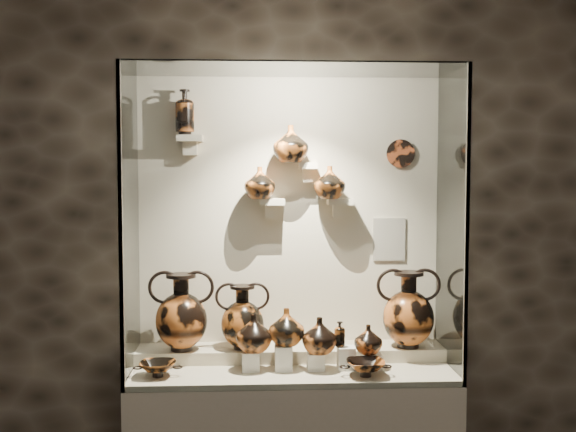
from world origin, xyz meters
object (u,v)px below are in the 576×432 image
object	(u,v)px
amphora_right	(408,309)
jug_a	(254,333)
ovoid_vase_b	(291,144)
ovoid_vase_c	(330,182)
lekythos_small	(340,333)
jug_c	(319,335)
lekythos_tall	(185,109)
jug_e	(368,339)
amphora_left	(181,312)
jug_b	(287,327)
kylix_right	(366,366)
amphora_mid	(242,317)
ovoid_vase_a	(260,183)
kylix_left	(158,367)

from	to	relation	value
amphora_right	jug_a	size ratio (longest dim) A/B	2.12
ovoid_vase_b	ovoid_vase_c	size ratio (longest dim) A/B	1.12
amphora_right	lekythos_small	distance (m)	0.45
jug_c	lekythos_tall	bearing A→B (deg)	163.73
jug_e	lekythos_tall	size ratio (longest dim) A/B	0.55
lekythos_small	jug_c	bearing A→B (deg)	-167.18
amphora_left	jug_b	bearing A→B (deg)	-3.27
lekythos_small	ovoid_vase_b	xyz separation A→B (m)	(-0.24, 0.24, 0.99)
jug_a	ovoid_vase_b	xyz separation A→B (m)	(0.21, 0.24, 0.99)
lekythos_small	kylix_right	world-z (taller)	lekythos_small
amphora_mid	amphora_right	distance (m)	0.91
amphora_left	ovoid_vase_c	xyz separation A→B (m)	(0.81, 0.08, 0.70)
amphora_mid	amphora_right	xyz separation A→B (m)	(0.91, -0.02, 0.04)
jug_c	ovoid_vase_a	world-z (taller)	ovoid_vase_a
amphora_right	jug_b	distance (m)	0.70
ovoid_vase_c	jug_b	bearing A→B (deg)	-119.23
jug_c	amphora_mid	bearing A→B (deg)	159.22
amphora_mid	jug_e	bearing A→B (deg)	-39.26
jug_c	lekythos_small	xyz separation A→B (m)	(0.11, 0.01, 0.01)
kylix_right	ovoid_vase_c	bearing A→B (deg)	98.41
jug_b	jug_e	world-z (taller)	jug_b
ovoid_vase_a	ovoid_vase_b	size ratio (longest dim) A/B	0.87
amphora_right	ovoid_vase_a	distance (m)	1.07
jug_e	kylix_right	xyz separation A→B (m)	(-0.03, -0.14, -0.11)
amphora_left	amphora_right	xyz separation A→B (m)	(1.24, -0.00, 0.00)
amphora_left	jug_e	distance (m)	1.01
amphora_right	amphora_mid	bearing A→B (deg)	-164.69
amphora_left	kylix_left	distance (m)	0.36
amphora_mid	jug_c	bearing A→B (deg)	-50.28
lekythos_tall	kylix_right	bearing A→B (deg)	-39.53
jug_a	ovoid_vase_c	world-z (taller)	ovoid_vase_c
amphora_right	jug_c	world-z (taller)	amphora_right
amphora_left	ovoid_vase_c	distance (m)	1.07
amphora_left	lekythos_tall	size ratio (longest dim) A/B	1.51
amphora_left	jug_b	world-z (taller)	amphora_left
amphora_left	jug_c	distance (m)	0.76
amphora_mid	kylix_right	size ratio (longest dim) A/B	1.40
ovoid_vase_c	lekythos_tall	bearing A→B (deg)	-164.27
jug_a	ovoid_vase_b	size ratio (longest dim) A/B	0.98
kylix_left	ovoid_vase_a	bearing A→B (deg)	34.14
kylix_right	jug_c	bearing A→B (deg)	139.70
jug_b	lekythos_small	xyz separation A→B (m)	(0.28, -0.02, -0.03)
kylix_left	ovoid_vase_b	world-z (taller)	ovoid_vase_b
jug_a	kylix_left	bearing A→B (deg)	-152.45
kylix_left	lekythos_tall	xyz separation A→B (m)	(0.12, 0.36, 1.33)
ovoid_vase_b	ovoid_vase_c	world-z (taller)	ovoid_vase_b
ovoid_vase_a	lekythos_small	bearing A→B (deg)	-34.45
ovoid_vase_a	ovoid_vase_c	world-z (taller)	ovoid_vase_c
kylix_left	lekythos_tall	bearing A→B (deg)	73.18
amphora_mid	ovoid_vase_a	world-z (taller)	ovoid_vase_a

